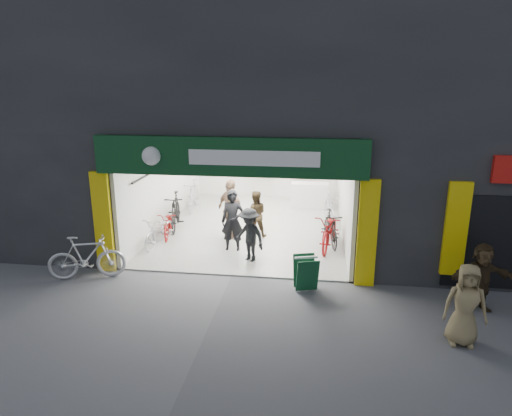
% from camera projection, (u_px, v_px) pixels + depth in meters
% --- Properties ---
extents(ground, '(60.00, 60.00, 0.00)m').
position_uv_depth(ground, '(231.00, 276.00, 11.45)').
color(ground, '#56565B').
rests_on(ground, ground).
extents(building, '(17.00, 10.27, 8.00)m').
position_uv_depth(building, '(285.00, 93.00, 14.91)').
color(building, '#232326').
rests_on(building, ground).
extents(bike_left_front, '(0.86, 1.80, 0.91)m').
position_uv_depth(bike_left_front, '(160.00, 231.00, 13.46)').
color(bike_left_front, '#BBBBC0').
rests_on(bike_left_front, ground).
extents(bike_left_midfront, '(0.92, 2.06, 1.20)m').
position_uv_depth(bike_left_midfront, '(176.00, 211.00, 14.90)').
color(bike_left_midfront, black).
rests_on(bike_left_midfront, ground).
extents(bike_left_midback, '(0.87, 1.67, 0.84)m').
position_uv_depth(bike_left_midback, '(168.00, 224.00, 14.22)').
color(bike_left_midback, maroon).
rests_on(bike_left_midback, ground).
extents(bike_left_back, '(0.68, 1.91, 1.13)m').
position_uv_depth(bike_left_back, '(194.00, 196.00, 17.02)').
color(bike_left_back, '#B4B5B9').
rests_on(bike_left_back, ground).
extents(bike_right_front, '(0.80, 1.78, 1.04)m').
position_uv_depth(bike_right_front, '(331.00, 228.00, 13.48)').
color(bike_right_front, black).
rests_on(bike_right_front, ground).
extents(bike_right_mid, '(1.08, 2.13, 1.07)m').
position_uv_depth(bike_right_mid, '(330.00, 231.00, 13.22)').
color(bike_right_mid, maroon).
rests_on(bike_right_mid, ground).
extents(bike_right_back, '(0.78, 1.83, 1.06)m').
position_uv_depth(bike_right_back, '(329.00, 208.00, 15.49)').
color(bike_right_back, '#A9A9AE').
rests_on(bike_right_back, ground).
extents(parked_bike, '(1.93, 1.07, 1.12)m').
position_uv_depth(parked_bike, '(87.00, 257.00, 11.18)').
color(parked_bike, silver).
rests_on(parked_bike, ground).
extents(customer_a, '(0.66, 0.44, 1.79)m').
position_uv_depth(customer_a, '(233.00, 221.00, 12.89)').
color(customer_a, black).
rests_on(customer_a, ground).
extents(customer_b, '(0.81, 0.69, 1.48)m').
position_uv_depth(customer_b, '(255.00, 214.00, 14.08)').
color(customer_b, '#3C2D1B').
rests_on(customer_b, ground).
extents(customer_c, '(1.12, 1.01, 1.50)m').
position_uv_depth(customer_c, '(249.00, 235.00, 12.16)').
color(customer_c, black).
rests_on(customer_c, ground).
extents(customer_d, '(1.14, 1.04, 1.86)m').
position_uv_depth(customer_d, '(231.00, 210.00, 13.89)').
color(customer_d, '#926D55').
rests_on(customer_d, ground).
extents(pedestrian_near, '(0.81, 0.56, 1.58)m').
position_uv_depth(pedestrian_near, '(465.00, 305.00, 8.35)').
color(pedestrian_near, olive).
rests_on(pedestrian_near, ground).
extents(pedestrian_far, '(1.46, 0.69, 1.51)m').
position_uv_depth(pedestrian_far, '(481.00, 277.00, 9.59)').
color(pedestrian_far, '#352818').
rests_on(pedestrian_far, ground).
extents(sandwich_board, '(0.64, 0.65, 0.80)m').
position_uv_depth(sandwich_board, '(306.00, 272.00, 10.61)').
color(sandwich_board, '#104325').
rests_on(sandwich_board, ground).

